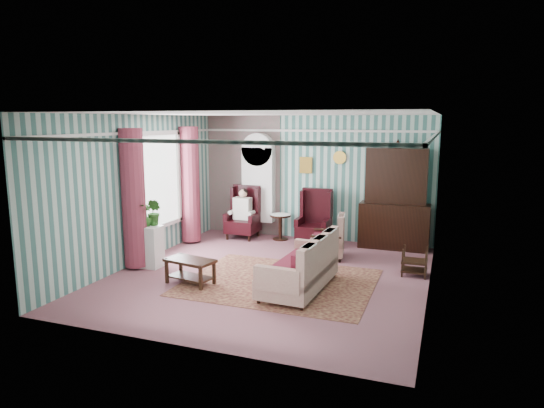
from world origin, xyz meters
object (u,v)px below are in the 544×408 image
(nest_table, at_px, (415,261))
(sofa, at_px, (299,259))
(plant_stand, at_px, (147,246))
(bookcase, at_px, (258,190))
(wingback_right, at_px, (314,217))
(wingback_left, at_px, (243,212))
(floral_armchair, at_px, (327,232))
(seated_woman, at_px, (243,214))
(coffee_table, at_px, (190,271))
(round_side_table, at_px, (280,227))
(dresser_hutch, at_px, (395,195))

(nest_table, height_order, sofa, sofa)
(sofa, bearing_deg, plant_stand, 88.66)
(bookcase, distance_m, wingback_right, 1.63)
(bookcase, bearing_deg, wingback_left, -122.66)
(sofa, bearing_deg, wingback_left, 40.83)
(wingback_left, bearing_deg, floral_armchair, -22.93)
(bookcase, xyz_separation_m, nest_table, (3.82, -1.94, -0.85))
(bookcase, distance_m, seated_woman, 0.70)
(floral_armchair, xyz_separation_m, coffee_table, (-1.83, -2.37, -0.32))
(wingback_right, bearing_deg, wingback_left, 180.00)
(bookcase, xyz_separation_m, plant_stand, (-1.05, -3.14, -0.72))
(sofa, bearing_deg, round_side_table, 27.35)
(bookcase, distance_m, coffee_table, 3.85)
(wingback_right, relative_size, floral_armchair, 1.16)
(bookcase, bearing_deg, nest_table, -26.92)
(wingback_right, bearing_deg, bookcase, 165.43)
(nest_table, height_order, floral_armchair, floral_armchair)
(wingback_right, relative_size, coffee_table, 1.47)
(seated_woman, xyz_separation_m, floral_armchair, (2.30, -0.97, -0.05))
(sofa, xyz_separation_m, coffee_table, (-1.85, -0.35, -0.32))
(wingback_left, xyz_separation_m, coffee_table, (0.47, -3.35, -0.41))
(coffee_table, bearing_deg, seated_woman, 97.97)
(wingback_right, bearing_deg, dresser_hutch, 8.77)
(bookcase, distance_m, dresser_hutch, 3.25)
(round_side_table, bearing_deg, seated_woman, -170.54)
(bookcase, bearing_deg, coffee_table, -86.66)
(nest_table, bearing_deg, floral_armchair, 161.94)
(plant_stand, relative_size, floral_armchair, 0.74)
(plant_stand, relative_size, coffee_table, 0.94)
(round_side_table, xyz_separation_m, sofa, (1.42, -3.14, 0.24))
(sofa, height_order, coffee_table, sofa)
(seated_woman, relative_size, sofa, 0.62)
(plant_stand, bearing_deg, bookcase, 71.51)
(plant_stand, height_order, floral_armchair, floral_armchair)
(bookcase, xyz_separation_m, wingback_right, (1.50, -0.39, -0.50))
(bookcase, height_order, floral_armchair, bookcase)
(sofa, bearing_deg, nest_table, -47.51)
(wingback_left, xyz_separation_m, plant_stand, (-0.80, -2.75, -0.22))
(seated_woman, relative_size, floral_armchair, 1.10)
(wingback_left, distance_m, nest_table, 4.37)
(dresser_hutch, height_order, floral_armchair, dresser_hutch)
(sofa, bearing_deg, seated_woman, 40.83)
(wingback_right, xyz_separation_m, floral_armchair, (0.55, -0.97, -0.09))
(nest_table, distance_m, coffee_table, 4.02)
(floral_armchair, bearing_deg, coffee_table, 133.11)
(plant_stand, bearing_deg, wingback_right, 47.16)
(plant_stand, bearing_deg, round_side_table, 59.62)
(wingback_right, distance_m, sofa, 3.05)
(wingback_left, relative_size, seated_woman, 1.06)
(dresser_hutch, height_order, round_side_table, dresser_hutch)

